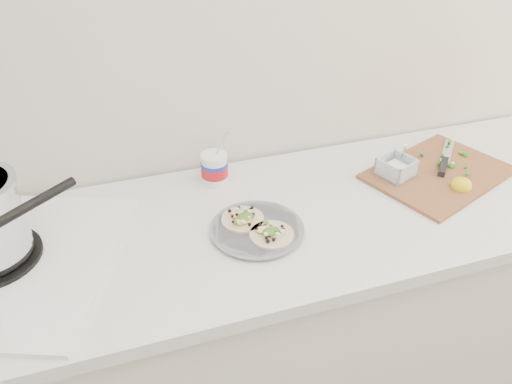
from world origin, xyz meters
name	(u,v)px	position (x,y,z in m)	size (l,w,h in m)	color
counter	(251,325)	(0.00, 1.43, 0.45)	(2.44, 0.66, 0.90)	silver
taco_plate	(257,227)	(0.00, 1.37, 0.92)	(0.26, 0.26, 0.04)	slate
tub	(215,165)	(-0.04, 1.64, 0.96)	(0.08, 0.08, 0.19)	white
cutboard	(435,170)	(0.63, 1.47, 0.92)	(0.52, 0.45, 0.07)	brown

